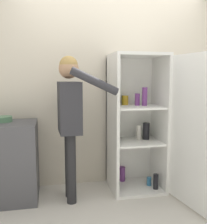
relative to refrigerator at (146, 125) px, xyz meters
The scene contains 6 objects.
ground_plane 1.07m from the refrigerator, 122.90° to the right, with size 12.00×12.00×0.00m, color beige.
wall_back 0.70m from the refrigerator, 129.69° to the left, with size 7.00×0.06×2.55m.
refrigerator is the anchor object (origin of this frame).
person 0.95m from the refrigerator, behind, with size 0.64×0.56×1.65m.
counter 1.72m from the refrigerator, behind, with size 0.73×0.58×0.91m.
bowl 1.70m from the refrigerator, behind, with size 0.20×0.20×0.06m.
Camera 1 is at (-0.78, -2.44, 1.42)m, focal length 42.00 mm.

